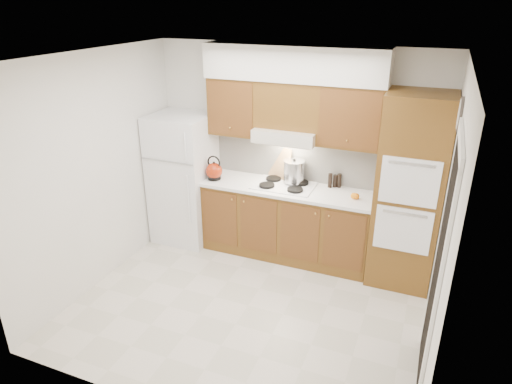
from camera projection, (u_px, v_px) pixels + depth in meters
floor at (248, 306)px, 4.95m from camera, size 3.60×3.60×0.00m
ceiling at (246, 58)px, 3.93m from camera, size 3.60×3.60×0.00m
wall_back at (294, 152)px, 5.72m from camera, size 3.60×0.02×2.60m
wall_left at (98, 172)px, 5.06m from camera, size 0.02×3.00×2.60m
wall_right at (445, 228)px, 3.82m from camera, size 0.02×3.00×2.60m
fridge at (184, 179)px, 6.07m from camera, size 0.75×0.72×1.72m
base_cabinets at (286, 222)px, 5.79m from camera, size 2.11×0.60×0.90m
countertop at (287, 189)px, 5.59m from camera, size 2.13×0.62×0.04m
backsplash at (295, 158)px, 5.73m from camera, size 2.11×0.03×0.56m
oven_cabinet at (409, 193)px, 5.02m from camera, size 0.70×0.65×2.20m
upper_cab_left at (236, 106)px, 5.60m from camera, size 0.63×0.33×0.70m
upper_cab_right at (352, 117)px, 5.11m from camera, size 0.73×0.33×0.70m
range_hood at (287, 135)px, 5.42m from camera, size 0.75×0.45×0.15m
upper_cab_over_hood at (289, 105)px, 5.34m from camera, size 0.75×0.33×0.55m
soffit at (294, 63)px, 5.12m from camera, size 2.13×0.36×0.40m
cooktop at (284, 185)px, 5.62m from camera, size 0.74×0.50×0.01m
doorway at (437, 275)px, 3.62m from camera, size 0.02×0.90×2.10m
wall_clock at (460, 114)px, 3.96m from camera, size 0.02×0.30×0.30m
kettle at (214, 171)px, 5.77m from camera, size 0.27×0.27×0.21m
cutting_board at (280, 163)px, 5.79m from camera, size 0.33×0.22×0.41m
stock_pot at (294, 172)px, 5.62m from camera, size 0.25×0.25×0.26m
condiment_a at (330, 181)px, 5.54m from camera, size 0.06×0.06×0.18m
condiment_b at (339, 181)px, 5.55m from camera, size 0.07×0.07×0.17m
condiment_c at (335, 181)px, 5.57m from camera, size 0.06×0.06×0.15m
orange_near at (356, 196)px, 5.24m from camera, size 0.09×0.09×0.07m
orange_far at (354, 196)px, 5.25m from camera, size 0.09×0.09×0.07m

